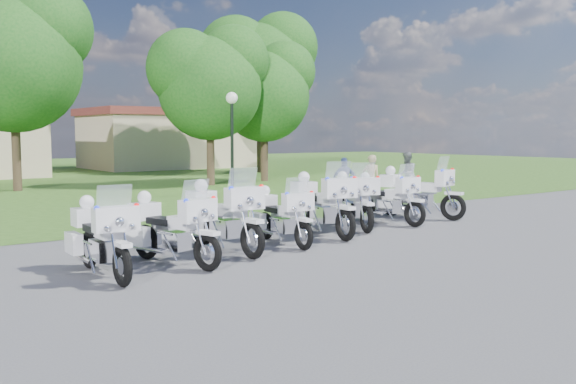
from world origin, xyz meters
TOP-DOWN VIEW (x-y plane):
  - ground at (0.00, 0.00)m, footprint 100.00×100.00m
  - grass_lawn at (0.00, 27.00)m, footprint 100.00×48.00m
  - motorcycle_0 at (-5.68, -1.03)m, footprint 0.83×2.38m
  - motorcycle_1 at (-4.32, -0.85)m, footprint 1.12×2.35m
  - motorcycle_2 at (-2.88, -0.30)m, footprint 0.87×2.60m
  - motorcycle_3 at (-1.40, -0.30)m, footprint 0.85×2.23m
  - motorcycle_4 at (0.13, 0.18)m, footprint 1.14×2.63m
  - motorcycle_5 at (1.53, 0.60)m, footprint 1.44×2.38m
  - motorcycle_6 at (2.80, 0.66)m, footprint 0.85×2.42m
  - motorcycle_7 at (4.30, 0.91)m, footprint 1.36×2.57m
  - lamp_post at (3.32, 9.26)m, footprint 0.44×0.44m
  - tree_1 at (-2.66, 16.72)m, footprint 6.50×5.54m
  - tree_2 at (5.34, 14.49)m, footprint 5.57×4.75m
  - tree_3 at (8.76, 15.04)m, footprint 5.29×4.51m
  - tree_4 at (12.77, 21.36)m, footprint 7.40×6.32m
  - building_east at (11.00, 30.00)m, footprint 11.44×7.28m
  - bystander_a at (5.59, 4.09)m, footprint 0.72×0.61m
  - bystander_b at (8.90, 5.53)m, footprint 1.04×1.01m
  - bystander_c at (4.84, 4.57)m, footprint 1.01×0.74m

SIDE VIEW (x-z plane):
  - ground at x=0.00m, z-range 0.00..0.00m
  - grass_lawn at x=0.00m, z-range 0.00..0.01m
  - motorcycle_3 at x=-1.40m, z-range -0.12..1.37m
  - motorcycle_0 at x=-5.68m, z-range -0.13..1.46m
  - motorcycle_1 at x=-4.32m, z-range -0.13..1.47m
  - motorcycle_6 at x=2.80m, z-range -0.13..1.49m
  - motorcycle_5 at x=1.53m, z-range -0.14..1.56m
  - motorcycle_2 at x=-2.88m, z-range -0.14..1.60m
  - motorcycle_7 at x=4.30m, z-range -0.15..1.63m
  - motorcycle_4 at x=0.13m, z-range -0.15..1.63m
  - bystander_c at x=4.84m, z-range 0.00..1.59m
  - bystander_a at x=5.59m, z-range 0.00..1.68m
  - bystander_b at x=8.90m, z-range 0.00..1.68m
  - building_east at x=11.00m, z-range 0.02..4.12m
  - lamp_post at x=3.32m, z-range 1.02..4.98m
  - tree_3 at x=8.76m, z-range 1.14..8.18m
  - tree_2 at x=5.34m, z-range 1.20..8.62m
  - tree_1 at x=-2.66m, z-range 1.40..10.06m
  - tree_4 at x=12.77m, z-range 1.60..11.47m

